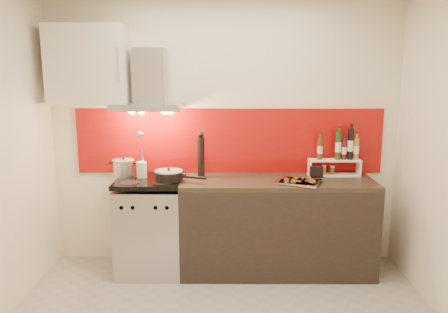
{
  "coord_description": "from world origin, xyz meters",
  "views": [
    {
      "loc": [
        0.02,
        -2.86,
        1.89
      ],
      "look_at": [
        0.0,
        0.95,
        1.15
      ],
      "focal_mm": 35.0,
      "sensor_mm": 36.0,
      "label": 1
    }
  ],
  "objects_px": {
    "range_stove": "(151,226)",
    "stock_pot": "(124,167)",
    "baking_tray": "(299,182)",
    "counter": "(276,226)",
    "pepper_mill": "(201,156)",
    "saute_pan": "(170,175)"
  },
  "relations": [
    {
      "from": "counter",
      "to": "baking_tray",
      "type": "bearing_deg",
      "value": -36.95
    },
    {
      "from": "stock_pot",
      "to": "baking_tray",
      "type": "bearing_deg",
      "value": -9.09
    },
    {
      "from": "counter",
      "to": "stock_pot",
      "type": "relative_size",
      "value": 8.69
    },
    {
      "from": "baking_tray",
      "to": "stock_pot",
      "type": "bearing_deg",
      "value": 170.91
    },
    {
      "from": "saute_pan",
      "to": "pepper_mill",
      "type": "relative_size",
      "value": 1.11
    },
    {
      "from": "range_stove",
      "to": "stock_pot",
      "type": "bearing_deg",
      "value": 153.2
    },
    {
      "from": "stock_pot",
      "to": "saute_pan",
      "type": "height_order",
      "value": "stock_pot"
    },
    {
      "from": "baking_tray",
      "to": "pepper_mill",
      "type": "bearing_deg",
      "value": 165.65
    },
    {
      "from": "pepper_mill",
      "to": "baking_tray",
      "type": "bearing_deg",
      "value": -14.35
    },
    {
      "from": "counter",
      "to": "saute_pan",
      "type": "bearing_deg",
      "value": -176.44
    },
    {
      "from": "counter",
      "to": "range_stove",
      "type": "bearing_deg",
      "value": -179.77
    },
    {
      "from": "range_stove",
      "to": "baking_tray",
      "type": "distance_m",
      "value": 1.46
    },
    {
      "from": "range_stove",
      "to": "stock_pot",
      "type": "distance_m",
      "value": 0.62
    },
    {
      "from": "counter",
      "to": "pepper_mill",
      "type": "relative_size",
      "value": 4.15
    },
    {
      "from": "range_stove",
      "to": "pepper_mill",
      "type": "distance_m",
      "value": 0.83
    },
    {
      "from": "counter",
      "to": "stock_pot",
      "type": "xyz_separation_m",
      "value": [
        -1.47,
        0.13,
        0.54
      ]
    },
    {
      "from": "stock_pot",
      "to": "counter",
      "type": "bearing_deg",
      "value": -5.06
    },
    {
      "from": "range_stove",
      "to": "saute_pan",
      "type": "distance_m",
      "value": 0.56
    },
    {
      "from": "counter",
      "to": "pepper_mill",
      "type": "bearing_deg",
      "value": 172.39
    },
    {
      "from": "range_stove",
      "to": "counter",
      "type": "bearing_deg",
      "value": 0.23
    },
    {
      "from": "range_stove",
      "to": "baking_tray",
      "type": "bearing_deg",
      "value": -5.32
    },
    {
      "from": "baking_tray",
      "to": "counter",
      "type": "bearing_deg",
      "value": 143.05
    }
  ]
}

